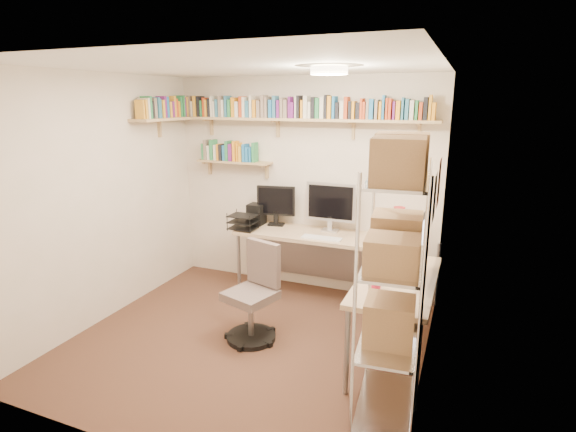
# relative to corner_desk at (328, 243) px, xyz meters

# --- Properties ---
(ground) EXTENTS (3.20, 3.20, 0.00)m
(ground) POSITION_rel_corner_desk_xyz_m (-0.49, -0.96, -0.76)
(ground) COLOR #45261D
(ground) RESTS_ON ground
(room_shell) EXTENTS (3.24, 3.04, 2.52)m
(room_shell) POSITION_rel_corner_desk_xyz_m (-0.49, -0.96, 0.79)
(room_shell) COLOR beige
(room_shell) RESTS_ON ground
(wall_shelves) EXTENTS (3.12, 1.09, 0.80)m
(wall_shelves) POSITION_rel_corner_desk_xyz_m (-0.93, 0.34, 1.27)
(wall_shelves) COLOR tan
(wall_shelves) RESTS_ON ground
(corner_desk) EXTENTS (2.36, 2.00, 1.33)m
(corner_desk) POSITION_rel_corner_desk_xyz_m (0.00, 0.00, 0.00)
(corner_desk) COLOR #D0A987
(corner_desk) RESTS_ON ground
(office_chair) EXTENTS (0.52, 0.53, 0.94)m
(office_chair) POSITION_rel_corner_desk_xyz_m (-0.45, -0.86, -0.36)
(office_chair) COLOR black
(office_chair) RESTS_ON ground
(wire_rack) EXTENTS (0.46, 0.83, 2.03)m
(wire_rack) POSITION_rel_corner_desk_xyz_m (0.93, -1.61, 0.61)
(wire_rack) COLOR silver
(wire_rack) RESTS_ON ground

